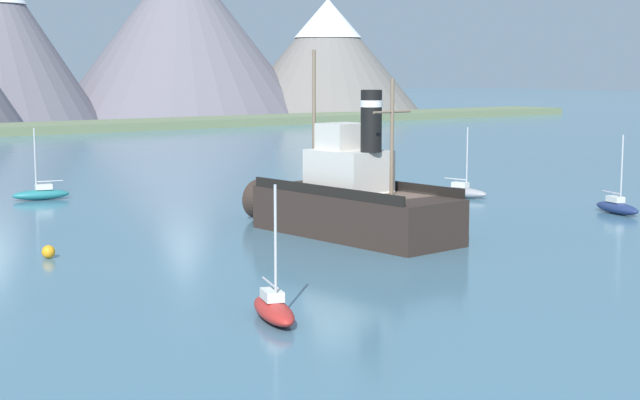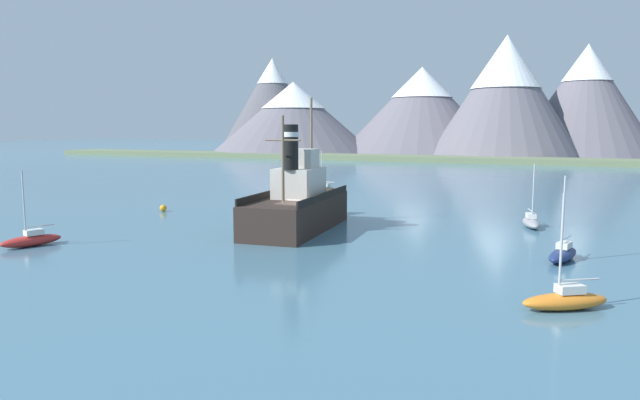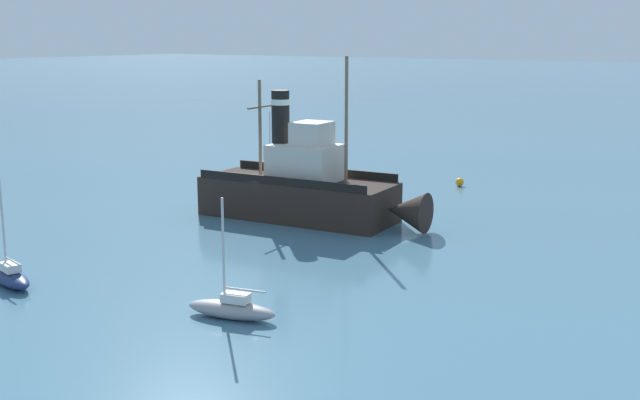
% 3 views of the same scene
% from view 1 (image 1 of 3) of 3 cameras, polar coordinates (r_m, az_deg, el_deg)
% --- Properties ---
extents(ground_plane, '(600.00, 600.00, 0.00)m').
position_cam_1_polar(ground_plane, '(51.10, 4.76, -2.38)').
color(ground_plane, '#477289').
extents(old_tugboat, '(5.46, 14.64, 9.90)m').
position_cam_1_polar(old_tugboat, '(52.36, 1.58, -0.09)').
color(old_tugboat, '#2D231E').
rests_on(old_tugboat, ground).
extents(sailboat_navy, '(2.05, 3.96, 4.90)m').
position_cam_1_polar(sailboat_navy, '(63.10, 16.89, -0.38)').
color(sailboat_navy, navy).
rests_on(sailboat_navy, ground).
extents(sailboat_red, '(2.24, 3.95, 4.90)m').
position_cam_1_polar(sailboat_red, '(35.00, -2.72, -6.33)').
color(sailboat_red, '#B22823').
rests_on(sailboat_red, ground).
extents(sailboat_teal, '(3.95, 1.86, 4.90)m').
position_cam_1_polar(sailboat_teal, '(69.41, -15.92, 0.36)').
color(sailboat_teal, '#23757A').
rests_on(sailboat_teal, ground).
extents(sailboat_grey, '(1.96, 3.95, 4.90)m').
position_cam_1_polar(sailboat_grey, '(68.65, 8.29, 0.50)').
color(sailboat_grey, gray).
rests_on(sailboat_grey, ground).
extents(mooring_buoy, '(0.62, 0.62, 0.62)m').
position_cam_1_polar(mooring_buoy, '(47.97, -15.52, -2.92)').
color(mooring_buoy, orange).
rests_on(mooring_buoy, ground).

